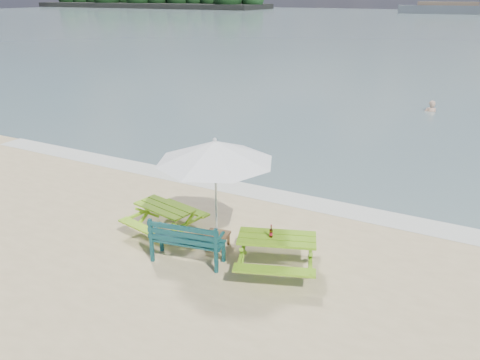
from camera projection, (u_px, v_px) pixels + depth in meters
The scene contains 9 objects.
sea at pixel (466, 26), 79.08m from camera, with size 300.00×300.00×0.00m, color slate.
foam_strip at pixel (274, 196), 13.06m from camera, with size 22.00×0.90×0.01m, color silver.
picnic_table_left at pixel (165, 220), 10.95m from camera, with size 1.72×1.84×0.68m.
picnic_table_right at pixel (276, 254), 9.48m from camera, with size 2.06×2.16×0.74m.
park_bench at pixel (188, 249), 9.79m from camera, with size 1.61×0.79×0.95m.
side_table at pixel (217, 240), 10.37m from camera, with size 0.58×0.58×0.33m.
patio_umbrella at pixel (215, 151), 9.60m from camera, with size 2.89×2.89×2.48m.
beer_bottle at pixel (271, 233), 9.30m from camera, with size 0.07×0.07×0.27m.
swimmer at pixel (430, 118), 22.47m from camera, with size 0.70×0.55×1.68m.
Camera 1 is at (4.71, -6.43, 5.29)m, focal length 35.00 mm.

